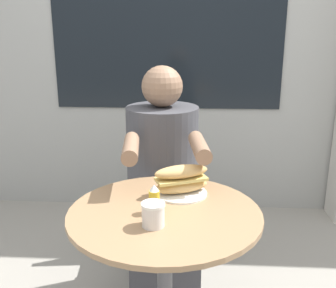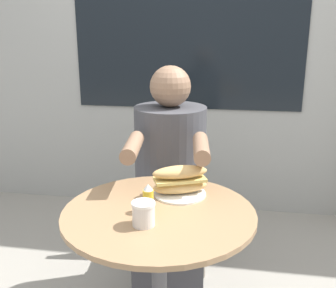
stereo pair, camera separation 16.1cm
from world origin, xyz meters
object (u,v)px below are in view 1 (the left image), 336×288
condiment_bottle (154,199)px  cafe_table (165,257)px  seated_diner (163,200)px  diner_chair (165,177)px  sandwich_on_plate (181,181)px  drink_cup (153,214)px

condiment_bottle → cafe_table: bearing=19.7°
seated_diner → condiment_bottle: 0.63m
diner_chair → seated_diner: bearing=85.9°
cafe_table → seated_diner: bearing=95.0°
diner_chair → sandwich_on_plate: (0.12, -0.75, 0.27)m
diner_chair → seated_diner: (0.01, -0.35, 0.00)m
seated_diner → sandwich_on_plate: seated_diner is taller
cafe_table → condiment_bottle: 0.25m
sandwich_on_plate → drink_cup: bearing=-107.5°
cafe_table → drink_cup: size_ratio=8.61×
diner_chair → condiment_bottle: diner_chair is taller
cafe_table → condiment_bottle: size_ratio=6.67×
drink_cup → condiment_bottle: condiment_bottle is taller
diner_chair → condiment_bottle: size_ratio=7.91×
sandwich_on_plate → condiment_bottle: bearing=-118.3°
sandwich_on_plate → diner_chair: bearing=99.2°
drink_cup → condiment_bottle: (-0.01, 0.10, 0.01)m
cafe_table → seated_diner: 0.56m
diner_chair → seated_diner: size_ratio=0.71×
cafe_table → diner_chair: diner_chair is taller
diner_chair → drink_cup: size_ratio=10.20×
seated_diner → drink_cup: seated_diner is taller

